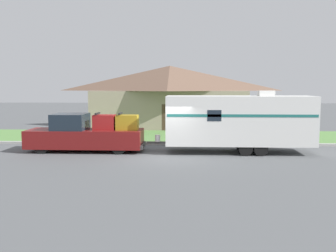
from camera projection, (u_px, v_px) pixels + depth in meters
The scene contains 7 objects.
ground_plane at pixel (167, 156), 18.82m from camera, with size 120.00×120.00×0.00m, color #515456.
curb_strip at pixel (170, 144), 22.53m from camera, with size 80.00×0.30×0.14m.
lawn_strip at pixel (172, 136), 26.16m from camera, with size 80.00×7.00×0.03m.
house_across_street at pixel (170, 95), 32.58m from camera, with size 13.75×7.08×5.27m.
pickup_truck at pixel (86, 134), 20.27m from camera, with size 6.30×1.99×2.10m.
travel_trailer at pixel (239, 120), 19.79m from camera, with size 8.75×2.22×3.29m.
mailbox at pixel (230, 128), 22.96m from camera, with size 0.48×0.20×1.25m.
Camera 1 is at (0.96, -18.52, 3.53)m, focal length 40.00 mm.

